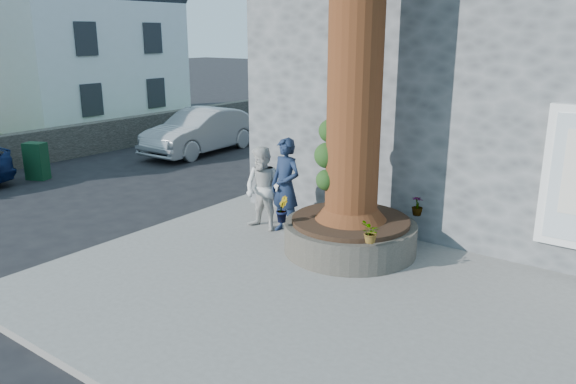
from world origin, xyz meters
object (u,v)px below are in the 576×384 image
Objects in this scene: woman at (263,189)px; planter at (350,235)px; man at (286,186)px; car_silver at (201,131)px; a_board_sign at (36,161)px.

planter is at bearing 1.52° from woman.
man reaches higher than car_silver.
car_silver is (-6.58, 4.89, -0.22)m from woman.
a_board_sign is at bearing -170.34° from man.
a_board_sign is (-1.04, -5.15, -0.21)m from car_silver.
woman is 0.38× the size of car_silver.
woman is 8.20m from car_silver.
planter is 1.41× the size of woman.
planter is at bearing -20.67° from a_board_sign.
woman is (-0.43, -0.15, -0.10)m from man.
a_board_sign is at bearing -178.27° from planter.
woman reaches higher than planter.
woman is 1.63× the size of a_board_sign.
woman is 7.64m from a_board_sign.
woman is at bearing -154.55° from man.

